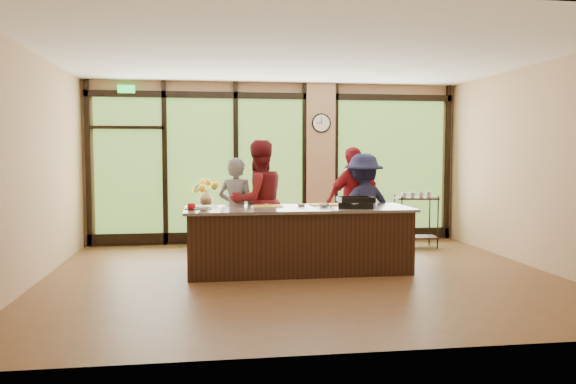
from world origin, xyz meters
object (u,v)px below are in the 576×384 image
object	(u,v)px
island_base	(298,241)
cook_left	(236,210)
bar_cart	(416,214)
flower_stand	(206,227)
cook_right	(363,207)
roasting_pan	(355,205)

from	to	relation	value
island_base	cook_left	distance (m)	1.20
island_base	bar_cart	xyz separation A→B (m)	(2.40, 1.70, 0.16)
bar_cart	flower_stand	bearing A→B (deg)	-178.84
island_base	bar_cart	distance (m)	2.95
cook_right	flower_stand	size ratio (longest dim) A/B	2.17
cook_left	cook_right	xyz separation A→B (m)	(1.98, -0.09, 0.03)
cook_right	bar_cart	world-z (taller)	cook_right
cook_left	bar_cart	distance (m)	3.38
island_base	bar_cart	size ratio (longest dim) A/B	3.11
island_base	flower_stand	size ratio (longest dim) A/B	4.00
cook_left	cook_right	world-z (taller)	cook_right
flower_stand	bar_cart	size ratio (longest dim) A/B	0.78
island_base	cook_left	bearing A→B (deg)	137.75
cook_right	roasting_pan	bearing A→B (deg)	52.89
island_base	flower_stand	world-z (taller)	island_base
island_base	cook_right	bearing A→B (deg)	30.75
cook_left	roasting_pan	world-z (taller)	cook_left
roasting_pan	cook_right	bearing A→B (deg)	81.71
flower_stand	cook_right	bearing A→B (deg)	-54.18
roasting_pan	bar_cart	distance (m)	2.50
bar_cart	island_base	bearing A→B (deg)	-137.56
cook_left	flower_stand	world-z (taller)	cook_left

